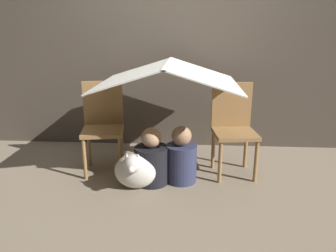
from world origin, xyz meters
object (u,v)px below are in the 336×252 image
object	(u,v)px
chair_right	(233,125)
dog	(135,170)
chair_left	(103,123)
person_front	(152,161)
person_second	(181,159)

from	to	relation	value
chair_right	dog	size ratio (longest dim) A/B	2.28
chair_right	dog	world-z (taller)	chair_right
chair_left	dog	bearing A→B (deg)	-57.50
chair_left	person_front	world-z (taller)	chair_left
person_front	dog	bearing A→B (deg)	-135.06
person_front	chair_left	bearing A→B (deg)	150.35
person_front	dog	size ratio (longest dim) A/B	1.37
chair_left	person_second	bearing A→B (deg)	-26.85
chair_left	chair_right	xyz separation A→B (m)	(1.28, 0.00, 0.00)
chair_right	dog	xyz separation A→B (m)	(-0.90, -0.43, -0.31)
person_front	person_second	distance (m)	0.28
chair_right	person_second	world-z (taller)	chair_right
chair_left	chair_right	bearing A→B (deg)	-9.60
person_front	chair_right	bearing A→B (deg)	20.93
chair_left	person_second	world-z (taller)	chair_left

